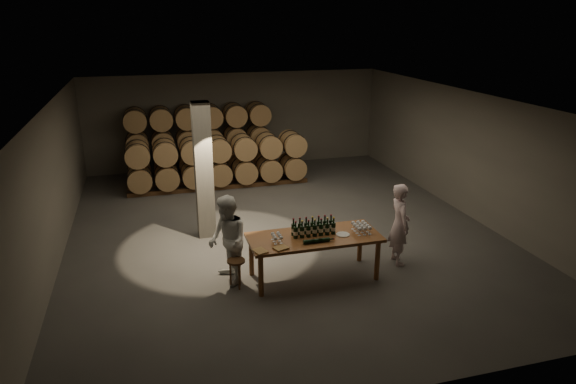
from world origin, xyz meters
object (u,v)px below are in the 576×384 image
object	(u,v)px
notebook_near	(281,248)
person_woman	(228,241)
bottle_cluster	(314,229)
stool	(236,265)
tasting_table	(314,241)
plate	(343,234)
person_man	(400,224)

from	to	relation	value
notebook_near	person_woman	bearing A→B (deg)	125.28
bottle_cluster	notebook_near	bearing A→B (deg)	-149.96
bottle_cluster	stool	distance (m)	1.67
tasting_table	plate	size ratio (longest dim) A/B	9.78
bottle_cluster	person_man	xyz separation A→B (m)	(1.92, 0.07, -0.15)
bottle_cluster	tasting_table	bearing A→B (deg)	-96.00
notebook_near	person_man	world-z (taller)	person_man
bottle_cluster	notebook_near	xyz separation A→B (m)	(-0.79, -0.46, -0.11)
tasting_table	bottle_cluster	xyz separation A→B (m)	(0.01, 0.07, 0.23)
stool	person_woman	size ratio (longest dim) A/B	0.32
plate	stool	distance (m)	2.17
tasting_table	plate	distance (m)	0.58
plate	person_woman	distance (m)	2.26
bottle_cluster	stool	bearing A→B (deg)	-178.07
plate	person_man	size ratio (longest dim) A/B	0.15
person_woman	plate	bearing A→B (deg)	71.02
plate	person_man	xyz separation A→B (m)	(1.36, 0.24, -0.03)
tasting_table	stool	size ratio (longest dim) A/B	4.49
bottle_cluster	stool	xyz separation A→B (m)	(-1.57, -0.05, -0.55)
notebook_near	person_man	distance (m)	2.76
person_woman	person_man	bearing A→B (deg)	78.27
stool	person_woman	bearing A→B (deg)	114.46
tasting_table	notebook_near	xyz separation A→B (m)	(-0.78, -0.38, 0.12)
plate	stool	bearing A→B (deg)	176.86
tasting_table	person_woman	size ratio (longest dim) A/B	1.46
person_man	plate	bearing A→B (deg)	105.37
bottle_cluster	person_woman	bearing A→B (deg)	173.65
tasting_table	bottle_cluster	distance (m)	0.24
plate	bottle_cluster	bearing A→B (deg)	163.04
bottle_cluster	notebook_near	size ratio (longest dim) A/B	3.42
tasting_table	bottle_cluster	bearing A→B (deg)	84.00
tasting_table	person_woman	world-z (taller)	person_woman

